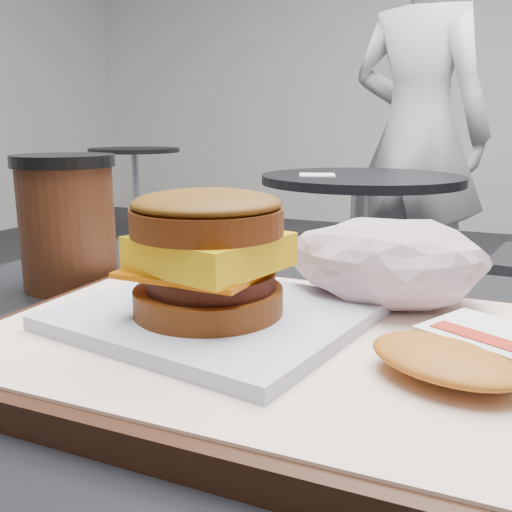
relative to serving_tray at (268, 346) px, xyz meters
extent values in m
cube|color=silver|center=(0.03, 5.00, 0.72)|extent=(8.00, 0.10, 3.00)
cube|color=black|center=(0.03, 0.00, -0.03)|extent=(0.80, 0.60, 0.04)
cube|color=black|center=(0.00, 0.00, 0.00)|extent=(0.38, 0.28, 0.02)
cube|color=white|center=(0.00, 0.00, 0.01)|extent=(0.36, 0.26, 0.00)
cube|color=silver|center=(-0.04, 0.00, 0.02)|extent=(0.22, 0.20, 0.01)
cylinder|color=#67300E|center=(-0.04, -0.01, 0.03)|extent=(0.12, 0.12, 0.02)
cylinder|color=#371108|center=(-0.04, -0.01, 0.04)|extent=(0.10, 0.10, 0.01)
cube|color=#DA6407|center=(-0.05, 0.00, 0.05)|extent=(0.09, 0.09, 0.00)
cube|color=yellow|center=(-0.04, -0.01, 0.06)|extent=(0.10, 0.10, 0.02)
cylinder|color=#652D0E|center=(-0.04, -0.01, 0.08)|extent=(0.12, 0.12, 0.02)
ellipsoid|color=brown|center=(-0.04, -0.01, 0.09)|extent=(0.11, 0.11, 0.02)
cube|color=white|center=(0.14, 0.00, 0.02)|extent=(0.11, 0.09, 0.02)
cube|color=red|center=(0.14, -0.01, 0.03)|extent=(0.09, 0.05, 0.00)
ellipsoid|color=#C6711F|center=(0.11, -0.03, 0.02)|extent=(0.10, 0.09, 0.01)
cylinder|color=#3D1C0E|center=(-0.24, 0.09, 0.05)|extent=(0.09, 0.09, 0.13)
cylinder|color=black|center=(-0.24, 0.09, 0.11)|extent=(0.09, 0.09, 0.01)
cylinder|color=black|center=(-0.32, 1.65, -0.77)|extent=(0.44, 0.44, 0.02)
cylinder|color=#A5A5AA|center=(-0.32, 1.65, -0.41)|extent=(0.07, 0.07, 0.70)
cylinder|color=black|center=(-0.32, 1.65, -0.04)|extent=(0.70, 0.70, 0.03)
cube|color=white|center=(-0.46, 1.57, -0.03)|extent=(0.15, 0.15, 0.00)
imported|color=silver|center=(-0.24, 2.31, 0.10)|extent=(0.74, 0.60, 1.75)
cylinder|color=black|center=(-2.37, 3.20, -0.77)|extent=(0.40, 0.40, 0.02)
cylinder|color=#A5A5AA|center=(-2.37, 3.20, -0.41)|extent=(0.06, 0.06, 0.70)
cylinder|color=black|center=(-2.37, 3.20, -0.04)|extent=(0.66, 0.66, 0.03)
camera|label=1|loc=(0.13, -0.33, 0.14)|focal=40.00mm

